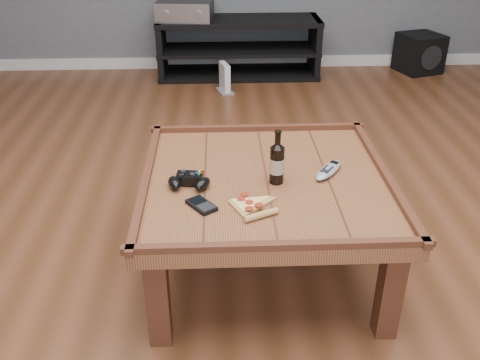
{
  "coord_description": "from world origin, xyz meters",
  "views": [
    {
      "loc": [
        -0.19,
        -1.9,
        1.49
      ],
      "look_at": [
        -0.11,
        -0.14,
        0.52
      ],
      "focal_mm": 40.0,
      "sensor_mm": 36.0,
      "label": 1
    }
  ],
  "objects_px": {
    "av_receiver": "(185,9)",
    "game_console": "(225,79)",
    "coffee_table": "(266,191)",
    "pizza_slice": "(251,206)",
    "remote_control": "(329,170)",
    "subwoofer": "(419,53)",
    "media_console": "(239,48)",
    "beer_bottle": "(277,162)",
    "smartphone": "(202,205)",
    "game_controller": "(189,181)"
  },
  "relations": [
    {
      "from": "smartphone",
      "to": "beer_bottle",
      "type": "bearing_deg",
      "value": -5.03
    },
    {
      "from": "media_console",
      "to": "remote_control",
      "type": "xyz_separation_m",
      "value": [
        0.26,
        -2.72,
        0.22
      ]
    },
    {
      "from": "pizza_slice",
      "to": "smartphone",
      "type": "relative_size",
      "value": 2.04
    },
    {
      "from": "remote_control",
      "to": "av_receiver",
      "type": "height_order",
      "value": "av_receiver"
    },
    {
      "from": "remote_control",
      "to": "game_console",
      "type": "height_order",
      "value": "remote_control"
    },
    {
      "from": "pizza_slice",
      "to": "game_console",
      "type": "distance_m",
      "value": 2.56
    },
    {
      "from": "coffee_table",
      "to": "pizza_slice",
      "type": "relative_size",
      "value": 3.68
    },
    {
      "from": "beer_bottle",
      "to": "subwoofer",
      "type": "height_order",
      "value": "beer_bottle"
    },
    {
      "from": "smartphone",
      "to": "av_receiver",
      "type": "bearing_deg",
      "value": 57.89
    },
    {
      "from": "remote_control",
      "to": "game_console",
      "type": "xyz_separation_m",
      "value": [
        -0.39,
        2.28,
        -0.36
      ]
    },
    {
      "from": "game_controller",
      "to": "media_console",
      "type": "bearing_deg",
      "value": 90.43
    },
    {
      "from": "remote_control",
      "to": "pizza_slice",
      "type": "bearing_deg",
      "value": -107.11
    },
    {
      "from": "av_receiver",
      "to": "game_console",
      "type": "xyz_separation_m",
      "value": [
        0.32,
        -0.43,
        -0.47
      ]
    },
    {
      "from": "smartphone",
      "to": "game_console",
      "type": "distance_m",
      "value": 2.55
    },
    {
      "from": "game_controller",
      "to": "av_receiver",
      "type": "xyz_separation_m",
      "value": [
        -0.14,
        2.8,
        0.1
      ]
    },
    {
      "from": "game_controller",
      "to": "remote_control",
      "type": "height_order",
      "value": "game_controller"
    },
    {
      "from": "remote_control",
      "to": "subwoofer",
      "type": "xyz_separation_m",
      "value": [
        1.38,
        2.77,
        -0.3
      ]
    },
    {
      "from": "beer_bottle",
      "to": "coffee_table",
      "type": "bearing_deg",
      "value": 135.32
    },
    {
      "from": "smartphone",
      "to": "media_console",
      "type": "bearing_deg",
      "value": 49.19
    },
    {
      "from": "coffee_table",
      "to": "remote_control",
      "type": "bearing_deg",
      "value": 6.36
    },
    {
      "from": "coffee_table",
      "to": "av_receiver",
      "type": "xyz_separation_m",
      "value": [
        -0.45,
        2.74,
        0.19
      ]
    },
    {
      "from": "beer_bottle",
      "to": "subwoofer",
      "type": "distance_m",
      "value": 3.28
    },
    {
      "from": "media_console",
      "to": "game_controller",
      "type": "distance_m",
      "value": 2.83
    },
    {
      "from": "coffee_table",
      "to": "media_console",
      "type": "relative_size",
      "value": 0.74
    },
    {
      "from": "coffee_table",
      "to": "media_console",
      "type": "distance_m",
      "value": 2.75
    },
    {
      "from": "coffee_table",
      "to": "pizza_slice",
      "type": "xyz_separation_m",
      "value": [
        -0.08,
        -0.23,
        0.07
      ]
    },
    {
      "from": "media_console",
      "to": "beer_bottle",
      "type": "relative_size",
      "value": 6.29
    },
    {
      "from": "beer_bottle",
      "to": "pizza_slice",
      "type": "bearing_deg",
      "value": -120.78
    },
    {
      "from": "smartphone",
      "to": "remote_control",
      "type": "xyz_separation_m",
      "value": [
        0.52,
        0.24,
        0.01
      ]
    },
    {
      "from": "smartphone",
      "to": "remote_control",
      "type": "height_order",
      "value": "remote_control"
    },
    {
      "from": "media_console",
      "to": "smartphone",
      "type": "relative_size",
      "value": 10.19
    },
    {
      "from": "game_controller",
      "to": "remote_control",
      "type": "relative_size",
      "value": 0.95
    },
    {
      "from": "coffee_table",
      "to": "beer_bottle",
      "type": "relative_size",
      "value": 4.63
    },
    {
      "from": "coffee_table",
      "to": "smartphone",
      "type": "xyz_separation_m",
      "value": [
        -0.26,
        -0.21,
        0.07
      ]
    },
    {
      "from": "beer_bottle",
      "to": "game_console",
      "type": "height_order",
      "value": "beer_bottle"
    },
    {
      "from": "av_receiver",
      "to": "beer_bottle",
      "type": "bearing_deg",
      "value": -74.13
    },
    {
      "from": "game_controller",
      "to": "game_console",
      "type": "xyz_separation_m",
      "value": [
        0.18,
        2.37,
        -0.36
      ]
    },
    {
      "from": "pizza_slice",
      "to": "av_receiver",
      "type": "relative_size",
      "value": 0.57
    },
    {
      "from": "game_controller",
      "to": "av_receiver",
      "type": "height_order",
      "value": "av_receiver"
    },
    {
      "from": "remote_control",
      "to": "av_receiver",
      "type": "xyz_separation_m",
      "value": [
        -0.71,
        2.72,
        0.11
      ]
    },
    {
      "from": "media_console",
      "to": "av_receiver",
      "type": "distance_m",
      "value": 0.56
    },
    {
      "from": "pizza_slice",
      "to": "media_console",
      "type": "bearing_deg",
      "value": 63.51
    },
    {
      "from": "subwoofer",
      "to": "pizza_slice",
      "type": "bearing_deg",
      "value": -138.16
    },
    {
      "from": "media_console",
      "to": "subwoofer",
      "type": "height_order",
      "value": "media_console"
    },
    {
      "from": "smartphone",
      "to": "coffee_table",
      "type": "bearing_deg",
      "value": 3.46
    },
    {
      "from": "media_console",
      "to": "smartphone",
      "type": "bearing_deg",
      "value": -95.01
    },
    {
      "from": "pizza_slice",
      "to": "smartphone",
      "type": "height_order",
      "value": "pizza_slice"
    },
    {
      "from": "media_console",
      "to": "game_console",
      "type": "xyz_separation_m",
      "value": [
        -0.13,
        -0.44,
        -0.14
      ]
    },
    {
      "from": "beer_bottle",
      "to": "av_receiver",
      "type": "xyz_separation_m",
      "value": [
        -0.49,
        2.78,
        0.04
      ]
    },
    {
      "from": "smartphone",
      "to": "subwoofer",
      "type": "height_order",
      "value": "smartphone"
    }
  ]
}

